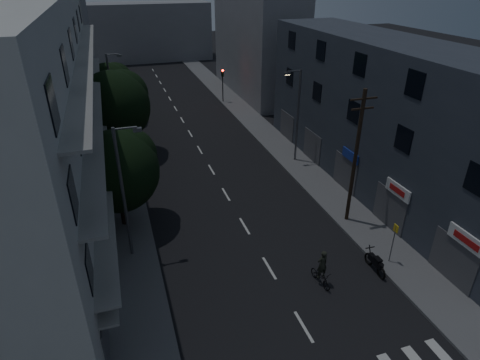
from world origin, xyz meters
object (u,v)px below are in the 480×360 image
utility_pole (356,156)px  motorcycle (375,263)px  cyclist (321,273)px  bus_stop_sign (394,237)px

utility_pole → motorcycle: utility_pole is taller
utility_pole → cyclist: utility_pole is taller
utility_pole → bus_stop_sign: 5.58m
bus_stop_sign → cyclist: size_ratio=1.16×
bus_stop_sign → motorcycle: (-1.20, -0.29, -1.38)m
bus_stop_sign → cyclist: 4.80m
utility_pole → cyclist: size_ratio=4.12×
cyclist → motorcycle: bearing=-7.2°
utility_pole → motorcycle: 6.74m
motorcycle → cyclist: 3.46m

